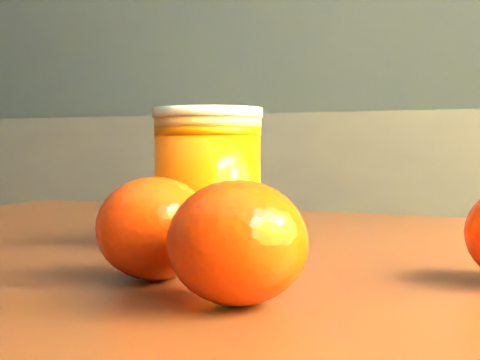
% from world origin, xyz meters
% --- Properties ---
extents(kitchen_counter, '(3.15, 0.60, 0.90)m').
position_xyz_m(kitchen_counter, '(0.00, 1.45, 0.45)').
color(kitchen_counter, '#515156').
rests_on(kitchen_counter, ground).
extents(juice_glass, '(0.08, 0.08, 0.10)m').
position_xyz_m(juice_glass, '(0.89, 0.17, 0.80)').
color(juice_glass, '#E55204').
rests_on(juice_glass, table).
extents(orange_front, '(0.07, 0.07, 0.06)m').
position_xyz_m(orange_front, '(0.91, 0.05, 0.78)').
color(orange_front, '#EE3204').
rests_on(orange_front, table).
extents(orange_extra, '(0.08, 0.08, 0.06)m').
position_xyz_m(orange_extra, '(0.98, 0.02, 0.78)').
color(orange_extra, '#EE3204').
rests_on(orange_extra, table).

